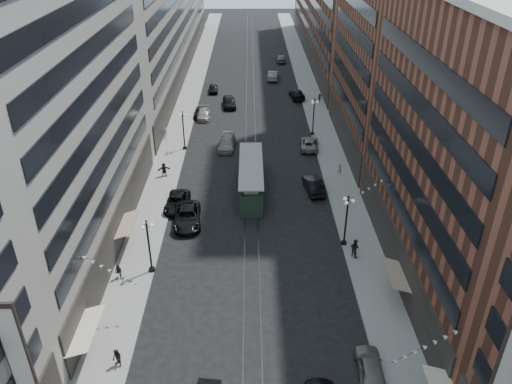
{
  "coord_description": "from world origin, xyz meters",
  "views": [
    {
      "loc": [
        -0.06,
        -8.6,
        29.13
      ],
      "look_at": [
        0.47,
        34.06,
        5.0
      ],
      "focal_mm": 35.0,
      "sensor_mm": 36.0,
      "label": 1
    }
  ],
  "objects_px": {
    "car_11": "(309,144)",
    "pedestrian_extra_0": "(117,358)",
    "car_14": "(273,75)",
    "pedestrian_5": "(164,170)",
    "lamppost_sw_far": "(149,244)",
    "car_13": "(229,102)",
    "lamppost_sw_mid": "(183,129)",
    "pedestrian_8": "(339,169)",
    "car_extra_2": "(281,59)",
    "lamppost_se_far": "(346,219)",
    "car_4": "(370,368)",
    "car_9": "(213,89)",
    "pedestrian_9": "(320,98)",
    "pedestrian_2": "(119,272)",
    "car_extra_1": "(199,112)",
    "streetcar": "(251,179)",
    "car_7": "(177,202)",
    "car_extra_0": "(227,143)",
    "car_2": "(187,217)",
    "car_10": "(314,185)",
    "car_8": "(203,114)",
    "pedestrian_6": "(165,133)",
    "pedestrian_7": "(355,248)",
    "car_12": "(297,94)"
  },
  "relations": [
    {
      "from": "car_11",
      "to": "pedestrian_extra_0",
      "type": "xyz_separation_m",
      "value": [
        -17.99,
        -38.39,
        0.22
      ]
    },
    {
      "from": "car_14",
      "to": "pedestrian_5",
      "type": "xyz_separation_m",
      "value": [
        -15.33,
        -41.12,
        0.17
      ]
    },
    {
      "from": "lamppost_sw_far",
      "to": "car_13",
      "type": "bearing_deg",
      "value": 82.78
    },
    {
      "from": "lamppost_sw_mid",
      "to": "car_14",
      "type": "height_order",
      "value": "lamppost_sw_mid"
    },
    {
      "from": "pedestrian_8",
      "to": "pedestrian_extra_0",
      "type": "relative_size",
      "value": 0.97
    },
    {
      "from": "car_13",
      "to": "pedestrian_8",
      "type": "distance_m",
      "value": 29.23
    },
    {
      "from": "car_extra_2",
      "to": "lamppost_se_far",
      "type": "bearing_deg",
      "value": 91.52
    },
    {
      "from": "car_4",
      "to": "pedestrian_5",
      "type": "height_order",
      "value": "pedestrian_5"
    },
    {
      "from": "car_9",
      "to": "pedestrian_9",
      "type": "distance_m",
      "value": 19.79
    },
    {
      "from": "pedestrian_2",
      "to": "car_14",
      "type": "height_order",
      "value": "car_14"
    },
    {
      "from": "pedestrian_2",
      "to": "car_11",
      "type": "xyz_separation_m",
      "value": [
        20.14,
        28.46,
        -0.19
      ]
    },
    {
      "from": "pedestrian_2",
      "to": "car_extra_1",
      "type": "distance_m",
      "value": 41.28
    },
    {
      "from": "lamppost_sw_mid",
      "to": "streetcar",
      "type": "bearing_deg",
      "value": -51.77
    },
    {
      "from": "car_7",
      "to": "car_extra_0",
      "type": "height_order",
      "value": "car_extra_0"
    },
    {
      "from": "car_2",
      "to": "car_10",
      "type": "bearing_deg",
      "value": 20.67
    },
    {
      "from": "streetcar",
      "to": "pedestrian_8",
      "type": "height_order",
      "value": "streetcar"
    },
    {
      "from": "car_8",
      "to": "car_extra_0",
      "type": "relative_size",
      "value": 0.92
    },
    {
      "from": "car_8",
      "to": "car_extra_0",
      "type": "distance_m",
      "value": 12.46
    },
    {
      "from": "car_14",
      "to": "car_7",
      "type": "bearing_deg",
      "value": 80.76
    },
    {
      "from": "car_8",
      "to": "car_13",
      "type": "distance_m",
      "value": 6.53
    },
    {
      "from": "pedestrian_5",
      "to": "pedestrian_6",
      "type": "relative_size",
      "value": 1.11
    },
    {
      "from": "pedestrian_7",
      "to": "car_extra_2",
      "type": "height_order",
      "value": "pedestrian_7"
    },
    {
      "from": "car_extra_0",
      "to": "car_9",
      "type": "bearing_deg",
      "value": 102.81
    },
    {
      "from": "car_4",
      "to": "car_7",
      "type": "bearing_deg",
      "value": -51.55
    },
    {
      "from": "pedestrian_5",
      "to": "car_7",
      "type": "bearing_deg",
      "value": -90.34
    },
    {
      "from": "pedestrian_8",
      "to": "pedestrian_2",
      "type": "bearing_deg",
      "value": 36.52
    },
    {
      "from": "lamppost_se_far",
      "to": "car_2",
      "type": "relative_size",
      "value": 0.91
    },
    {
      "from": "streetcar",
      "to": "car_extra_1",
      "type": "bearing_deg",
      "value": 108.53
    },
    {
      "from": "pedestrian_2",
      "to": "car_10",
      "type": "xyz_separation_m",
      "value": [
        19.35,
        16.13,
        -0.08
      ]
    },
    {
      "from": "car_9",
      "to": "car_11",
      "type": "bearing_deg",
      "value": -62.5
    },
    {
      "from": "lamppost_sw_far",
      "to": "pedestrian_8",
      "type": "height_order",
      "value": "lamppost_sw_far"
    },
    {
      "from": "streetcar",
      "to": "car_extra_0",
      "type": "xyz_separation_m",
      "value": [
        -3.32,
        12.17,
        -0.81
      ]
    },
    {
      "from": "car_12",
      "to": "pedestrian_5",
      "type": "bearing_deg",
      "value": 50.56
    },
    {
      "from": "car_11",
      "to": "car_13",
      "type": "distance_m",
      "value": 20.74
    },
    {
      "from": "lamppost_sw_mid",
      "to": "car_extra_1",
      "type": "distance_m",
      "value": 13.24
    },
    {
      "from": "pedestrian_extra_0",
      "to": "pedestrian_9",
      "type": "bearing_deg",
      "value": 115.24
    },
    {
      "from": "car_9",
      "to": "car_10",
      "type": "height_order",
      "value": "car_10"
    },
    {
      "from": "lamppost_sw_mid",
      "to": "pedestrian_extra_0",
      "type": "distance_m",
      "value": 38.12
    },
    {
      "from": "pedestrian_8",
      "to": "car_extra_2",
      "type": "distance_m",
      "value": 54.38
    },
    {
      "from": "pedestrian_9",
      "to": "pedestrian_6",
      "type": "bearing_deg",
      "value": -161.11
    },
    {
      "from": "car_7",
      "to": "pedestrian_7",
      "type": "height_order",
      "value": "pedestrian_7"
    },
    {
      "from": "pedestrian_7",
      "to": "car_extra_2",
      "type": "bearing_deg",
      "value": -40.6
    },
    {
      "from": "car_9",
      "to": "pedestrian_9",
      "type": "bearing_deg",
      "value": -22.12
    },
    {
      "from": "pedestrian_7",
      "to": "car_extra_2",
      "type": "distance_m",
      "value": 71.42
    },
    {
      "from": "car_12",
      "to": "pedestrian_extra_0",
      "type": "relative_size",
      "value": 3.44
    },
    {
      "from": "car_10",
      "to": "car_extra_2",
      "type": "height_order",
      "value": "car_10"
    },
    {
      "from": "pedestrian_9",
      "to": "car_12",
      "type": "bearing_deg",
      "value": 129.75
    },
    {
      "from": "car_12",
      "to": "car_extra_1",
      "type": "relative_size",
      "value": 1.3
    },
    {
      "from": "car_8",
      "to": "lamppost_sw_far",
      "type": "bearing_deg",
      "value": -96.64
    },
    {
      "from": "lamppost_sw_mid",
      "to": "car_11",
      "type": "height_order",
      "value": "lamppost_sw_mid"
    }
  ]
}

